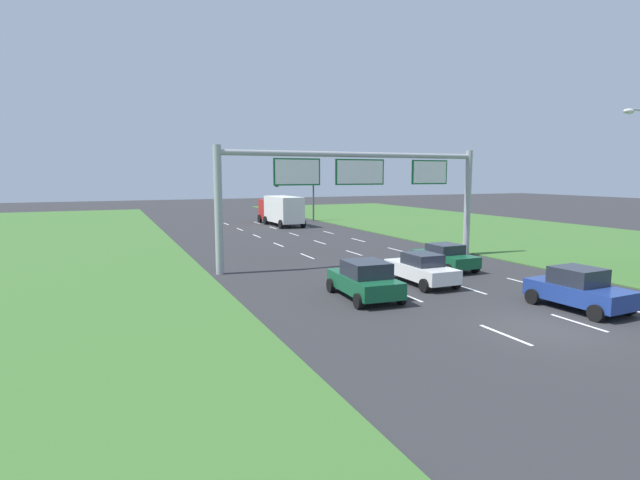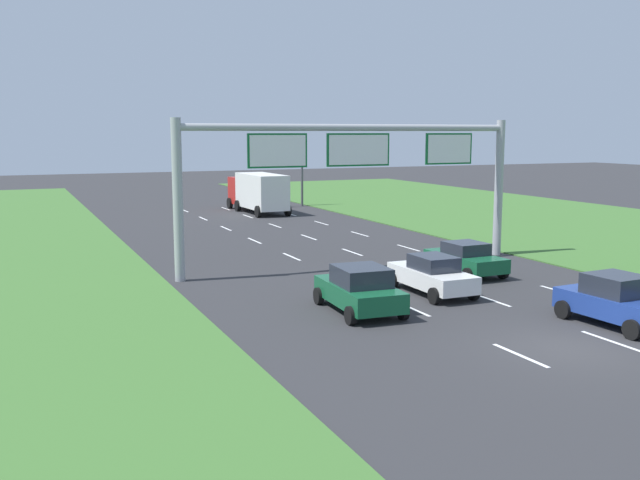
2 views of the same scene
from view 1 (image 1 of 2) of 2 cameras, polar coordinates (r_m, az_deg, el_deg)
The scene contains 11 objects.
ground_plane at distance 19.59m, azimuth 24.14°, elevation -9.22°, with size 200.00×200.00×0.00m, color #2D2D30.
lane_dashes_inner_left at distance 27.97m, azimuth 3.15°, elevation -3.68°, with size 0.14×62.40×0.01m.
lane_dashes_inner_right at distance 29.68m, azimuth 9.21°, elevation -3.12°, with size 0.14×62.40×0.01m.
lane_dashes_slip at distance 31.68m, azimuth 14.56°, elevation -2.59°, with size 0.14×62.40×0.01m.
car_near_red at distance 25.30m, azimuth 11.49°, elevation -3.24°, with size 2.00×4.30×1.56m.
car_lead_silver at distance 29.48m, azimuth 14.07°, elevation -1.86°, with size 2.17×4.09×1.48m.
car_mid_lane at distance 22.02m, azimuth 5.13°, elevation -4.54°, with size 2.39×4.29×1.68m.
car_far_ahead at distance 22.74m, azimuth 27.46°, elevation -5.00°, with size 2.35×4.04×1.70m.
box_truck at distance 53.81m, azimuth -4.52°, elevation 3.50°, with size 2.84×8.30×3.12m.
sign_gantry at distance 30.35m, azimuth 4.44°, elevation 6.58°, with size 17.24×0.44×7.00m.
traffic_light_mast at distance 57.86m, azimuth -2.54°, elevation 5.94°, with size 4.76×0.49×5.60m.
Camera 1 is at (-14.05, -12.54, 5.41)m, focal length 28.00 mm.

